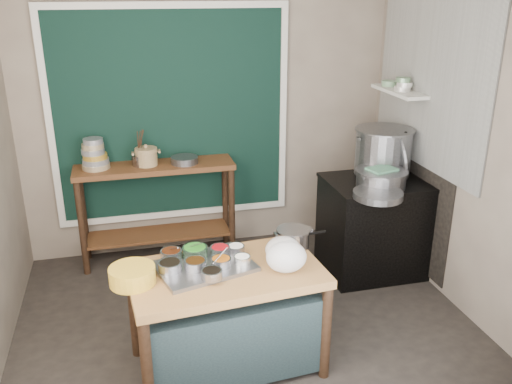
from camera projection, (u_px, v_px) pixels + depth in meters
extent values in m
cube|color=#2A2520|center=(245.00, 323.00, 4.28)|extent=(3.50, 3.00, 0.02)
cube|color=gray|center=(208.00, 108.00, 5.14)|extent=(3.50, 0.02, 2.80)
cube|color=gray|center=(466.00, 136.00, 4.18)|extent=(0.02, 3.00, 2.80)
cube|color=black|center=(172.00, 116.00, 5.04)|extent=(2.10, 0.02, 1.90)
cube|color=#B2B2AA|center=(431.00, 67.00, 4.51)|extent=(0.02, 1.70, 1.70)
cube|color=black|center=(411.00, 192.00, 5.01)|extent=(0.01, 1.30, 1.30)
cube|color=beige|center=(399.00, 91.00, 4.85)|extent=(0.22, 0.70, 0.03)
cube|color=#996637|center=(227.00, 319.00, 3.66)|extent=(1.30, 0.82, 0.75)
cube|color=#5B301A|center=(158.00, 212.00, 5.14)|extent=(1.45, 0.40, 0.95)
cube|color=black|center=(375.00, 227.00, 4.93)|extent=(0.90, 0.68, 0.85)
cube|color=black|center=(379.00, 182.00, 4.77)|extent=(0.92, 0.69, 0.03)
cube|color=gray|center=(205.00, 266.00, 3.55)|extent=(0.70, 0.57, 0.03)
cylinder|color=gray|center=(195.00, 252.00, 3.64)|extent=(0.17, 0.17, 0.07)
cylinder|color=gray|center=(221.00, 262.00, 3.51)|extent=(0.13, 0.13, 0.06)
cylinder|color=gray|center=(212.00, 274.00, 3.37)|extent=(0.13, 0.13, 0.06)
cylinder|color=gray|center=(220.00, 251.00, 3.67)|extent=(0.13, 0.13, 0.06)
cylinder|color=gray|center=(170.00, 266.00, 3.46)|extent=(0.15, 0.15, 0.06)
cylinder|color=gray|center=(195.00, 264.00, 3.48)|extent=(0.14, 0.14, 0.06)
cylinder|color=gray|center=(236.00, 249.00, 3.69)|extent=(0.12, 0.12, 0.05)
cylinder|color=gray|center=(171.00, 254.00, 3.61)|extent=(0.14, 0.14, 0.06)
cylinder|color=silver|center=(242.00, 260.00, 3.55)|extent=(0.11, 0.11, 0.05)
cylinder|color=gold|center=(132.00, 275.00, 3.35)|extent=(0.36, 0.36, 0.11)
ellipsoid|color=white|center=(286.00, 257.00, 3.49)|extent=(0.28, 0.25, 0.20)
ellipsoid|color=white|center=(283.00, 249.00, 3.61)|extent=(0.27, 0.24, 0.18)
cylinder|color=tan|center=(95.00, 166.00, 4.86)|extent=(0.24, 0.24, 0.05)
cylinder|color=gray|center=(95.00, 161.00, 4.84)|extent=(0.23, 0.23, 0.05)
cylinder|color=gold|center=(94.00, 156.00, 4.83)|extent=(0.21, 0.21, 0.05)
cylinder|color=gray|center=(94.00, 151.00, 4.81)|extent=(0.20, 0.20, 0.05)
cylinder|color=tan|center=(93.00, 146.00, 4.79)|extent=(0.19, 0.19, 0.05)
cylinder|color=gray|center=(93.00, 141.00, 4.78)|extent=(0.17, 0.17, 0.05)
cylinder|color=gray|center=(141.00, 160.00, 4.94)|extent=(0.21, 0.21, 0.10)
cylinder|color=gray|center=(184.00, 160.00, 4.99)|extent=(0.33, 0.33, 0.06)
cylinder|color=gray|center=(401.00, 156.00, 4.75)|extent=(0.24, 0.44, 0.42)
cube|color=#579674|center=(382.00, 169.00, 4.57)|extent=(0.26, 0.23, 0.02)
cylinder|color=gray|center=(378.00, 195.00, 4.37)|extent=(0.44, 0.44, 0.05)
cylinder|color=silver|center=(403.00, 89.00, 4.78)|extent=(0.15, 0.15, 0.04)
cylinder|color=silver|center=(403.00, 84.00, 4.77)|extent=(0.14, 0.14, 0.04)
cylinder|color=gray|center=(404.00, 80.00, 4.75)|extent=(0.13, 0.13, 0.04)
cylinder|color=gray|center=(389.00, 83.00, 5.01)|extent=(0.17, 0.17, 0.05)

